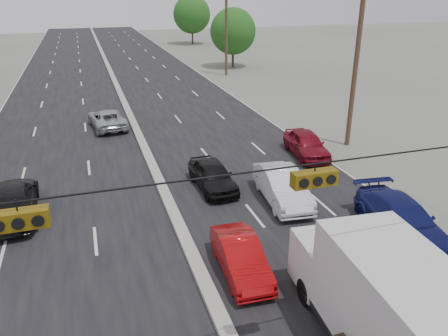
% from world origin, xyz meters
% --- Properties ---
extents(road_surface, '(20.00, 160.00, 0.02)m').
position_xyz_m(road_surface, '(0.00, 30.00, 0.00)').
color(road_surface, black).
rests_on(road_surface, ground).
extents(center_median, '(0.50, 160.00, 0.20)m').
position_xyz_m(center_median, '(0.00, 30.00, 0.10)').
color(center_median, gray).
rests_on(center_median, ground).
extents(utility_pole_right_b, '(1.60, 0.30, 10.00)m').
position_xyz_m(utility_pole_right_b, '(12.50, 15.00, 5.11)').
color(utility_pole_right_b, '#422D1E').
rests_on(utility_pole_right_b, ground).
extents(utility_pole_right_c, '(1.60, 0.30, 10.00)m').
position_xyz_m(utility_pole_right_c, '(12.50, 40.00, 5.11)').
color(utility_pole_right_c, '#422D1E').
rests_on(utility_pole_right_c, ground).
extents(traffic_signals, '(25.00, 0.30, 0.54)m').
position_xyz_m(traffic_signals, '(1.40, 0.00, 5.49)').
color(traffic_signals, black).
rests_on(traffic_signals, ground).
extents(tree_right_mid, '(5.60, 5.60, 7.14)m').
position_xyz_m(tree_right_mid, '(15.00, 45.00, 4.34)').
color(tree_right_mid, '#382619').
rests_on(tree_right_mid, ground).
extents(tree_right_far, '(6.40, 6.40, 8.16)m').
position_xyz_m(tree_right_far, '(16.00, 70.00, 4.96)').
color(tree_right_far, '#382619').
rests_on(tree_right_far, ground).
extents(box_truck, '(2.85, 6.82, 3.38)m').
position_xyz_m(box_truck, '(3.64, -0.23, 1.73)').
color(box_truck, black).
rests_on(box_truck, ground).
extents(red_sedan, '(1.53, 3.92, 1.27)m').
position_xyz_m(red_sedan, '(1.40, 4.31, 0.64)').
color(red_sedan, '#A80A0C').
rests_on(red_sedan, ground).
extents(queue_car_a, '(1.84, 4.17, 1.40)m').
position_xyz_m(queue_car_a, '(2.45, 11.32, 0.70)').
color(queue_car_a, black).
rests_on(queue_car_a, ground).
extents(queue_car_b, '(2.05, 4.76, 1.52)m').
position_xyz_m(queue_car_b, '(5.13, 8.96, 0.76)').
color(queue_car_b, white).
rests_on(queue_car_b, ground).
extents(queue_car_d, '(2.70, 5.39, 1.50)m').
position_xyz_m(queue_car_d, '(8.35, 4.63, 0.75)').
color(queue_car_d, '#101552').
rests_on(queue_car_d, ground).
extents(queue_car_e, '(2.27, 4.56, 1.49)m').
position_xyz_m(queue_car_e, '(9.02, 13.96, 0.75)').
color(queue_car_e, maroon).
rests_on(queue_car_e, ground).
extents(oncoming_near, '(2.44, 5.33, 1.51)m').
position_xyz_m(oncoming_near, '(-6.70, 11.25, 0.75)').
color(oncoming_near, black).
rests_on(oncoming_near, ground).
extents(oncoming_far, '(2.72, 4.94, 1.31)m').
position_xyz_m(oncoming_far, '(-1.84, 23.38, 0.65)').
color(oncoming_far, '#9A9DA1').
rests_on(oncoming_far, ground).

